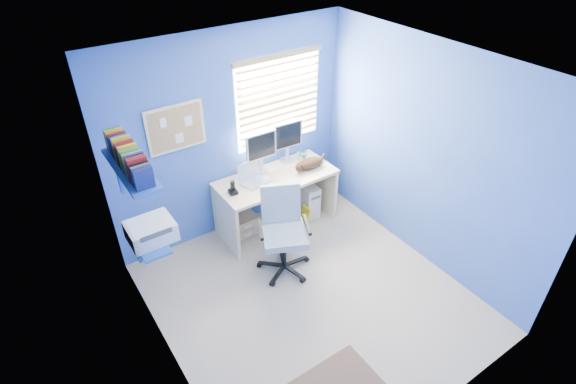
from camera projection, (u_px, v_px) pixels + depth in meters
floor at (310, 297)px, 4.84m from camera, size 3.00×3.20×0.00m
ceiling at (320, 71)px, 3.42m from camera, size 3.00×3.20×0.00m
wall_back at (232, 137)px, 5.22m from camera, size 3.00×0.01×2.50m
wall_front at (456, 319)px, 3.04m from camera, size 3.00×0.01×2.50m
wall_left at (158, 268)px, 3.44m from camera, size 0.01×3.20×2.50m
wall_right at (426, 157)px, 4.82m from camera, size 0.01×3.20×2.50m
desk at (276, 201)px, 5.66m from camera, size 1.48×0.65×0.74m
laptop at (255, 174)px, 5.29m from camera, size 0.38×0.33×0.22m
monitor_left at (261, 153)px, 5.39m from camera, size 0.40×0.13×0.54m
monitor_right at (287, 142)px, 5.62m from camera, size 0.40×0.14×0.54m
phone at (233, 187)px, 5.11m from camera, size 0.10×0.12×0.17m
mug at (303, 156)px, 5.76m from camera, size 0.10×0.09×0.10m
cd_spindle at (301, 156)px, 5.79m from camera, size 0.13×0.13×0.07m
cat at (310, 163)px, 5.59m from camera, size 0.38×0.24×0.13m
tower_pc at (305, 198)px, 5.97m from camera, size 0.21×0.45×0.45m
drawer_boxes at (243, 225)px, 5.65m from camera, size 0.35×0.28×0.27m
yellow_book at (306, 215)px, 5.83m from camera, size 0.03×0.17×0.24m
backpack at (326, 193)px, 6.19m from camera, size 0.31×0.27×0.31m
office_chair at (283, 241)px, 5.02m from camera, size 0.78×0.78×1.01m
window_blinds at (279, 101)px, 5.33m from camera, size 1.15×0.05×1.10m
corkboard at (176, 128)px, 4.73m from camera, size 0.64×0.02×0.52m
wall_shelves at (139, 196)px, 3.91m from camera, size 0.42×0.90×1.05m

